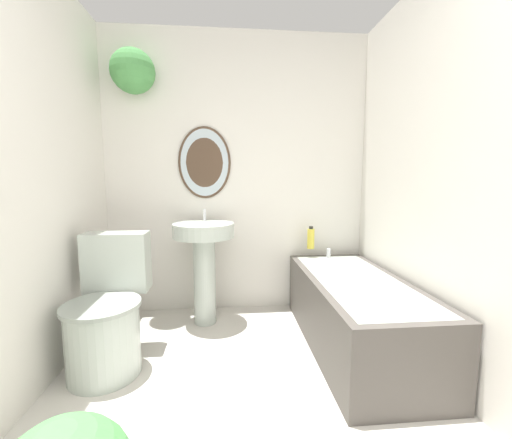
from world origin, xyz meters
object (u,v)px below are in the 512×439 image
object	(u,v)px
bathtub	(355,311)
toilet	(108,316)
pedestal_sink	(204,253)
shampoo_bottle	(311,238)

from	to	relation	value
bathtub	toilet	bearing A→B (deg)	-176.66
toilet	bathtub	bearing A→B (deg)	3.34
toilet	pedestal_sink	size ratio (longest dim) A/B	0.88
pedestal_sink	shampoo_bottle	world-z (taller)	pedestal_sink
bathtub	shampoo_bottle	world-z (taller)	shampoo_bottle
pedestal_sink	shampoo_bottle	distance (m)	0.93
toilet	shampoo_bottle	distance (m)	1.66
pedestal_sink	bathtub	distance (m)	1.21
pedestal_sink	bathtub	size ratio (longest dim) A/B	0.65
pedestal_sink	shampoo_bottle	size ratio (longest dim) A/B	4.67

